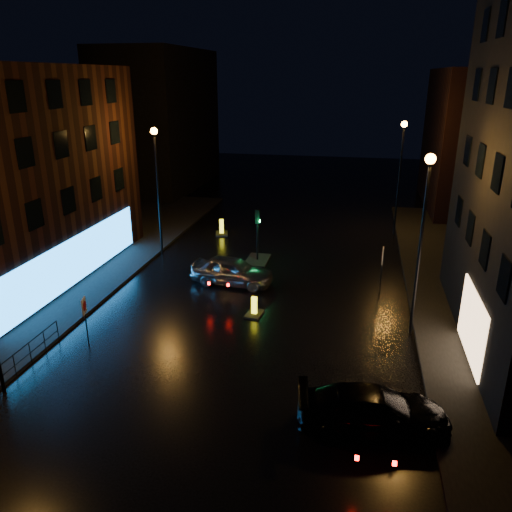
% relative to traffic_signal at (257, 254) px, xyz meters
% --- Properties ---
extents(ground, '(120.00, 120.00, 0.00)m').
position_rel_traffic_signal_xyz_m(ground, '(1.20, -14.00, -0.50)').
color(ground, black).
rests_on(ground, ground).
extents(pavement_left, '(12.00, 44.00, 0.15)m').
position_rel_traffic_signal_xyz_m(pavement_left, '(-12.80, -6.00, -0.43)').
color(pavement_left, black).
rests_on(pavement_left, ground).
extents(building_far_left, '(8.00, 16.00, 14.00)m').
position_rel_traffic_signal_xyz_m(building_far_left, '(-14.80, 21.00, 6.50)').
color(building_far_left, black).
rests_on(building_far_left, ground).
extents(building_far_right, '(8.00, 14.00, 12.00)m').
position_rel_traffic_signal_xyz_m(building_far_right, '(16.20, 18.00, 5.50)').
color(building_far_right, black).
rests_on(building_far_right, ground).
extents(street_lamp_lfar, '(0.44, 0.44, 8.37)m').
position_rel_traffic_signal_xyz_m(street_lamp_lfar, '(-6.60, -0.00, 5.06)').
color(street_lamp_lfar, black).
rests_on(street_lamp_lfar, ground).
extents(street_lamp_rnear, '(0.44, 0.44, 8.37)m').
position_rel_traffic_signal_xyz_m(street_lamp_rnear, '(9.00, -8.00, 5.06)').
color(street_lamp_rnear, black).
rests_on(street_lamp_rnear, ground).
extents(street_lamp_rfar, '(0.44, 0.44, 8.37)m').
position_rel_traffic_signal_xyz_m(street_lamp_rfar, '(9.00, 8.00, 5.06)').
color(street_lamp_rfar, black).
rests_on(street_lamp_rfar, ground).
extents(traffic_signal, '(1.40, 2.40, 3.45)m').
position_rel_traffic_signal_xyz_m(traffic_signal, '(0.00, 0.00, 0.00)').
color(traffic_signal, black).
rests_on(traffic_signal, ground).
extents(guard_railing, '(0.05, 6.04, 1.00)m').
position_rel_traffic_signal_xyz_m(guard_railing, '(-6.80, -15.00, 0.24)').
color(guard_railing, black).
rests_on(guard_railing, ground).
extents(silver_hatchback, '(4.90, 2.37, 1.61)m').
position_rel_traffic_signal_xyz_m(silver_hatchback, '(-0.67, -3.98, 0.30)').
color(silver_hatchback, '#9FA3A7').
rests_on(silver_hatchback, ground).
extents(dark_sedan, '(5.38, 2.78, 1.49)m').
position_rel_traffic_signal_xyz_m(dark_sedan, '(7.19, -15.29, 0.24)').
color(dark_sedan, black).
rests_on(dark_sedan, ground).
extents(bollard_near, '(0.90, 1.22, 0.99)m').
position_rel_traffic_signal_xyz_m(bollard_near, '(1.43, -7.65, -0.29)').
color(bollard_near, black).
rests_on(bollard_near, ground).
extents(bollard_far, '(1.23, 1.54, 1.18)m').
position_rel_traffic_signal_xyz_m(bollard_far, '(-3.85, 5.14, -0.24)').
color(bollard_far, black).
rests_on(bollard_far, ground).
extents(road_sign_left, '(0.19, 0.54, 2.25)m').
position_rel_traffic_signal_xyz_m(road_sign_left, '(-5.30, -12.01, 1.18)').
color(road_sign_left, black).
rests_on(road_sign_left, ground).
extents(road_sign_right, '(0.12, 0.63, 2.58)m').
position_rel_traffic_signal_xyz_m(road_sign_right, '(7.70, -3.44, 1.43)').
color(road_sign_right, black).
rests_on(road_sign_right, ground).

